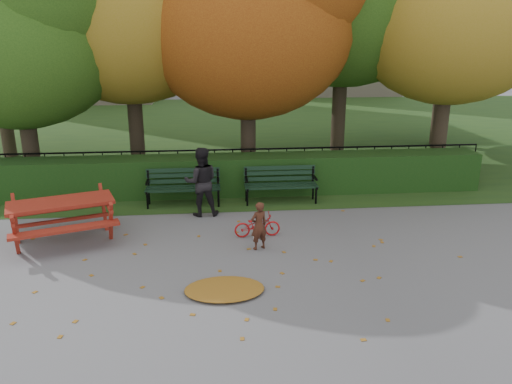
{
  "coord_description": "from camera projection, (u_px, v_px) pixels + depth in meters",
  "views": [
    {
      "loc": [
        -0.64,
        -8.08,
        3.99
      ],
      "look_at": [
        0.27,
        1.37,
        1.0
      ],
      "focal_mm": 35.0,
      "sensor_mm": 36.0,
      "label": 1
    }
  ],
  "objects": [
    {
      "name": "leaf_pile",
      "position": [
        224.0,
        289.0,
        8.11
      ],
      "size": [
        1.46,
        1.14,
        0.09
      ],
      "primitive_type": "ellipsoid",
      "rotation": [
        0.0,
        0.0,
        -0.19
      ],
      "color": "brown",
      "rests_on": "ground"
    },
    {
      "name": "leaf_scatter",
      "position": [
        247.0,
        261.0,
        9.21
      ],
      "size": [
        9.0,
        5.7,
        0.01
      ],
      "primitive_type": null,
      "color": "brown",
      "rests_on": "ground"
    },
    {
      "name": "adult",
      "position": [
        201.0,
        182.0,
        11.37
      ],
      "size": [
        0.81,
        0.65,
        1.6
      ],
      "primitive_type": "imported",
      "rotation": [
        0.0,
        0.0,
        3.2
      ],
      "color": "black",
      "rests_on": "ground"
    },
    {
      "name": "bicycle",
      "position": [
        257.0,
        225.0,
        10.28
      ],
      "size": [
        0.97,
        0.39,
        0.5
      ],
      "primitive_type": "imported",
      "rotation": [
        0.0,
        0.0,
        1.63
      ],
      "color": "#B81112",
      "rests_on": "ground"
    },
    {
      "name": "building_right",
      "position": [
        331.0,
        5.0,
        34.44
      ],
      "size": [
        9.0,
        6.0,
        12.0
      ],
      "primitive_type": "cube",
      "color": "#B7A38E",
      "rests_on": "ground"
    },
    {
      "name": "picnic_table",
      "position": [
        61.0,
        210.0,
        9.94
      ],
      "size": [
        2.41,
        2.17,
        0.97
      ],
      "rotation": [
        0.0,
        0.0,
        0.33
      ],
      "color": "maroon",
      "rests_on": "ground"
    },
    {
      "name": "bench_right",
      "position": [
        280.0,
        181.0,
        12.39
      ],
      "size": [
        1.8,
        0.57,
        0.88
      ],
      "color": "black",
      "rests_on": "ground"
    },
    {
      "name": "bench_left",
      "position": [
        183.0,
        184.0,
        12.17
      ],
      "size": [
        1.8,
        0.57,
        0.88
      ],
      "color": "black",
      "rests_on": "ground"
    },
    {
      "name": "child",
      "position": [
        259.0,
        226.0,
        9.62
      ],
      "size": [
        0.41,
        0.36,
        0.96
      ],
      "primitive_type": "imported",
      "rotation": [
        0.0,
        0.0,
        3.57
      ],
      "color": "#422015",
      "rests_on": "ground"
    },
    {
      "name": "hedge",
      "position": [
        235.0,
        175.0,
        13.05
      ],
      "size": [
        13.0,
        0.9,
        1.0
      ],
      "primitive_type": "cube",
      "color": "black",
      "rests_on": "ground"
    },
    {
      "name": "tree_a",
      "position": [
        22.0,
        13.0,
        12.39
      ],
      "size": [
        5.88,
        5.6,
        7.48
      ],
      "color": "black",
      "rests_on": "ground"
    },
    {
      "name": "tree_c",
      "position": [
        261.0,
        2.0,
        13.22
      ],
      "size": [
        6.3,
        6.0,
        8.0
      ],
      "color": "black",
      "rests_on": "ground"
    },
    {
      "name": "grass_strip",
      "position": [
        223.0,
        129.0,
        22.22
      ],
      "size": [
        90.0,
        90.0,
        0.0
      ],
      "primitive_type": "plane",
      "color": "#1D3916",
      "rests_on": "ground"
    },
    {
      "name": "ground",
      "position": [
        249.0,
        268.0,
        8.93
      ],
      "size": [
        90.0,
        90.0,
        0.0
      ],
      "primitive_type": "plane",
      "color": "slate",
      "rests_on": "ground"
    },
    {
      "name": "iron_fence",
      "position": [
        233.0,
        166.0,
        13.8
      ],
      "size": [
        14.0,
        0.04,
        1.02
      ],
      "color": "black",
      "rests_on": "ground"
    }
  ]
}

